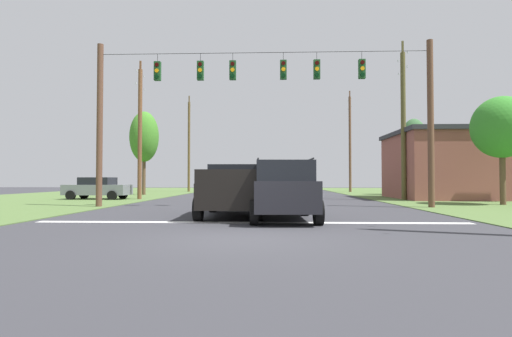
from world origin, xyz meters
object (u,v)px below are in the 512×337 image
object	(u,v)px
distant_car_crossing_white	(252,188)
distant_car_oncoming	(416,187)
utility_pole_far_left	(189,145)
distant_car_far_parked	(98,188)
utility_pole_mid_left	(140,130)
tree_roadside_left	(502,128)
utility_pole_mid_right	(403,122)
tree_roadside_right	(414,144)
utility_pole_far_right	(350,141)
pickup_truck	(233,190)
roadside_store	(484,165)
suv_black	(283,189)
overhead_signal_span	(262,111)
tree_roadside_far_right	(144,137)

from	to	relation	value
distant_car_crossing_white	distant_car_oncoming	xyz separation A→B (m)	(12.14, 4.38, 0.00)
distant_car_crossing_white	utility_pole_far_left	distance (m)	20.21
distant_car_crossing_white	distant_car_far_parked	world-z (taller)	same
utility_pole_mid_left	tree_roadside_left	world-z (taller)	utility_pole_mid_left
distant_car_crossing_white	utility_pole_far_left	size ratio (longest dim) A/B	0.41
distant_car_far_parked	tree_roadside_left	bearing A→B (deg)	-12.06
utility_pole_mid_right	tree_roadside_right	bearing A→B (deg)	66.91
utility_pole_far_right	tree_roadside_right	xyz separation A→B (m)	(4.14, -7.48, -1.02)
distant_car_far_parked	utility_pole_far_right	world-z (taller)	utility_pole_far_right
pickup_truck	roadside_store	bearing A→B (deg)	39.77
utility_pole_mid_right	tree_roadside_left	size ratio (longest dim) A/B	1.82
suv_black	utility_pole_far_left	distance (m)	32.34
overhead_signal_span	distant_car_far_parked	xyz separation A→B (m)	(-11.43, 7.30, -3.99)
tree_roadside_far_right	overhead_signal_span	bearing A→B (deg)	-54.81
utility_pole_mid_right	overhead_signal_span	bearing A→B (deg)	-142.55
pickup_truck	distant_car_far_parked	world-z (taller)	pickup_truck
utility_pole_mid_left	roadside_store	size ratio (longest dim) A/B	0.75
tree_roadside_far_right	tree_roadside_left	bearing A→B (deg)	-29.17
distant_car_crossing_white	roadside_store	world-z (taller)	roadside_store
distant_car_far_parked	utility_pole_mid_right	size ratio (longest dim) A/B	0.41
roadside_store	distant_car_far_parked	bearing A→B (deg)	-175.89
distant_car_crossing_white	utility_pole_mid_right	xyz separation A→B (m)	(10.03, 0.56, 4.39)
utility_pole_mid_right	tree_roadside_right	size ratio (longest dim) A/B	1.57
overhead_signal_span	suv_black	size ratio (longest dim) A/B	3.43
pickup_truck	utility_pole_mid_left	xyz separation A→B (m)	(-7.61, 12.05, 3.83)
tree_roadside_right	roadside_store	world-z (taller)	tree_roadside_right
pickup_truck	tree_roadside_right	distance (m)	25.19
suv_black	utility_pole_far_left	size ratio (longest dim) A/B	0.45
distant_car_far_parked	utility_pole_far_right	xyz separation A→B (m)	(20.37, 16.23, 4.69)
utility_pole_mid_right	utility_pole_far_left	distance (m)	25.07
pickup_truck	distant_car_far_parked	xyz separation A→B (m)	(-10.45, 11.86, -0.18)
utility_pole_mid_left	utility_pole_mid_right	bearing A→B (deg)	-1.28
tree_roadside_far_right	utility_pole_far_left	bearing A→B (deg)	77.30
pickup_truck	tree_roadside_far_right	xyz separation A→B (m)	(-9.82, 19.87, 4.17)
pickup_truck	suv_black	size ratio (longest dim) A/B	1.11
utility_pole_far_left	tree_roadside_right	distance (m)	23.41
utility_pole_far_left	tree_roadside_far_right	xyz separation A→B (m)	(-2.09, -9.27, -0.10)
distant_car_crossing_white	distant_car_far_parked	xyz separation A→B (m)	(-10.65, 0.77, 0.00)
suv_black	distant_car_crossing_white	size ratio (longest dim) A/B	1.10
tree_roadside_left	utility_pole_far_left	bearing A→B (deg)	133.81
distant_car_crossing_white	pickup_truck	bearing A→B (deg)	-91.04
suv_black	roadside_store	size ratio (longest dim) A/B	0.38
distant_car_far_parked	tree_roadside_right	distance (m)	26.28
utility_pole_far_left	tree_roadside_right	world-z (taller)	utility_pole_far_left
distant_car_oncoming	utility_pole_far_left	world-z (taller)	utility_pole_far_left
distant_car_far_parked	tree_roadside_far_right	world-z (taller)	tree_roadside_far_right
utility_pole_mid_right	utility_pole_far_right	distance (m)	16.45
distant_car_crossing_white	tree_roadside_right	bearing A→B (deg)	34.51
utility_pole_mid_left	utility_pole_far_left	world-z (taller)	utility_pole_far_left
suv_black	tree_roadside_far_right	world-z (taller)	tree_roadside_far_right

